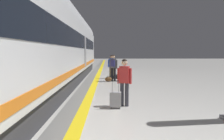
# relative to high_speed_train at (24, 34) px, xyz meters

# --- Properties ---
(safety_line_strip) EXTENTS (0.36, 80.00, 0.01)m
(safety_line_strip) POSITION_rel_high_speed_train_xyz_m (2.21, 2.49, -2.50)
(safety_line_strip) COLOR yellow
(safety_line_strip) RESTS_ON ground
(tactile_edge_band) EXTENTS (0.72, 80.00, 0.01)m
(tactile_edge_band) POSITION_rel_high_speed_train_xyz_m (1.83, 2.49, -2.50)
(tactile_edge_band) COLOR slate
(tactile_edge_band) RESTS_ON ground
(high_speed_train) EXTENTS (2.94, 36.50, 4.97)m
(high_speed_train) POSITION_rel_high_speed_train_xyz_m (0.00, 0.00, 0.00)
(high_speed_train) COLOR #38383D
(high_speed_train) RESTS_ON ground
(passenger_near) EXTENTS (0.49, 0.28, 1.64)m
(passenger_near) POSITION_rel_high_speed_train_xyz_m (3.57, -0.42, -1.55)
(passenger_near) COLOR #383842
(passenger_near) RESTS_ON ground
(suitcase_near) EXTENTS (0.39, 0.25, 0.94)m
(suitcase_near) POSITION_rel_high_speed_train_xyz_m (3.25, -0.74, -2.20)
(suitcase_near) COLOR #9E9EA3
(suitcase_near) RESTS_ON ground
(passenger_mid) EXTENTS (0.51, 0.27, 1.66)m
(passenger_mid) POSITION_rel_high_speed_train_xyz_m (3.25, 7.58, -1.54)
(passenger_mid) COLOR brown
(passenger_mid) RESTS_ON ground
(duffel_bag_mid) EXTENTS (0.44, 0.26, 0.36)m
(duffel_bag_mid) POSITION_rel_high_speed_train_xyz_m (3.57, 7.41, -2.35)
(duffel_bag_mid) COLOR black
(duffel_bag_mid) RESTS_ON ground
(passenger_far) EXTENTS (0.51, 0.39, 1.70)m
(passenger_far) POSITION_rel_high_speed_train_xyz_m (3.34, 6.07, -1.50)
(passenger_far) COLOR black
(passenger_far) RESTS_ON ground
(duffel_bag_far) EXTENTS (0.44, 0.26, 0.36)m
(duffel_bag_far) POSITION_rel_high_speed_train_xyz_m (3.03, 5.95, -2.35)
(duffel_bag_far) COLOR brown
(duffel_bag_far) RESTS_ON ground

